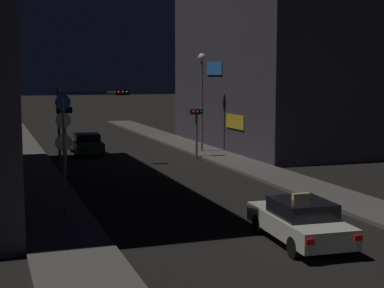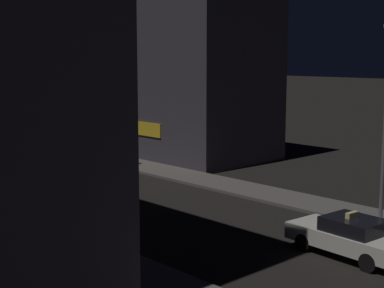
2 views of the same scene
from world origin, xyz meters
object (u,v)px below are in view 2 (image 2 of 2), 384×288
traffic_light_right_kerb (115,132)px  sign_pole_left (105,182)px  street_lamp_far_block (109,89)px  traffic_light_left_kerb (11,149)px  traffic_light_overhead (18,127)px  taxi (350,236)px

traffic_light_right_kerb → sign_pole_left: bearing=-126.7°
sign_pole_left → street_lamp_far_block: bearing=54.6°
traffic_light_left_kerb → traffic_light_overhead: bearing=56.7°
traffic_light_left_kerb → street_lamp_far_block: 11.82m
street_lamp_far_block → sign_pole_left: bearing=-125.4°
traffic_light_right_kerb → sign_pole_left: 16.53m
traffic_light_left_kerb → street_lamp_far_block: (9.89, 6.09, 2.22)m
taxi → sign_pole_left: size_ratio=1.03×
traffic_light_right_kerb → traffic_light_left_kerb: bearing=-156.7°
taxi → traffic_light_right_kerb: 19.08m
taxi → street_lamp_far_block: bearing=77.8°
taxi → traffic_light_right_kerb: traffic_light_right_kerb is taller
sign_pole_left → traffic_light_right_kerb: bearing=53.3°
traffic_light_overhead → sign_pole_left: sign_pole_left is taller
taxi → traffic_light_left_kerb: 16.02m
traffic_light_right_kerb → street_lamp_far_block: street_lamp_far_block is taller
taxi → street_lamp_far_block: size_ratio=0.69×
traffic_light_right_kerb → taxi: bearing=-100.1°
taxi → traffic_light_overhead: size_ratio=1.01×
sign_pole_left → traffic_light_overhead: bearing=76.5°
street_lamp_far_block → taxi: bearing=-102.2°
taxi → traffic_light_left_kerb: bearing=109.6°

